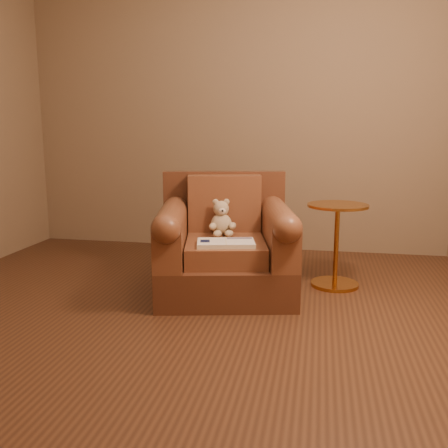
# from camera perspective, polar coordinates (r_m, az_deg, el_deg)

# --- Properties ---
(floor) EXTENTS (4.00, 4.00, 0.00)m
(floor) POSITION_cam_1_polar(r_m,az_deg,el_deg) (3.11, -5.40, -11.03)
(floor) COLOR #4F2E1B
(floor) RESTS_ON ground
(room) EXTENTS (4.02, 4.02, 2.71)m
(room) POSITION_cam_1_polar(r_m,az_deg,el_deg) (2.94, -6.03, 21.73)
(room) COLOR #866D52
(room) RESTS_ON ground
(armchair) EXTENTS (1.09, 1.06, 0.84)m
(armchair) POSITION_cam_1_polar(r_m,az_deg,el_deg) (3.56, 0.13, -2.70)
(armchair) COLOR #572F1D
(armchair) RESTS_ON floor
(teddy_bear) EXTENTS (0.19, 0.22, 0.27)m
(teddy_bear) POSITION_cam_1_polar(r_m,az_deg,el_deg) (3.59, -0.28, 0.31)
(teddy_bear) COLOR tan
(teddy_bear) RESTS_ON armchair
(guidebook) EXTENTS (0.42, 0.30, 0.03)m
(guidebook) POSITION_cam_1_polar(r_m,az_deg,el_deg) (3.29, 0.21, -2.20)
(guidebook) COLOR beige
(guidebook) RESTS_ON armchair
(side_table) EXTENTS (0.44, 0.44, 0.62)m
(side_table) POSITION_cam_1_polar(r_m,az_deg,el_deg) (3.76, 12.72, -2.07)
(side_table) COLOR #C27E35
(side_table) RESTS_ON floor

